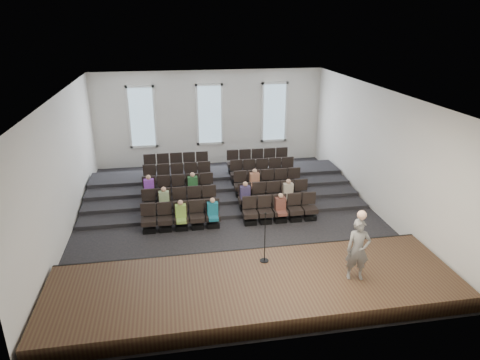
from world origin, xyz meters
The scene contains 14 objects.
ground centered at (0.00, 0.00, 0.00)m, with size 14.00×14.00×0.00m, color black.
ceiling centered at (0.00, 0.00, 5.01)m, with size 12.00×14.00×0.02m, color white.
wall_back centered at (0.00, 7.02, 2.50)m, with size 12.00×0.04×5.00m, color silver.
wall_front centered at (0.00, -7.02, 2.50)m, with size 12.00×0.04×5.00m, color silver.
wall_left centered at (-6.02, 0.00, 2.50)m, with size 0.04×14.00×5.00m, color silver.
wall_right centered at (6.02, 0.00, 2.50)m, with size 0.04×14.00×5.00m, color silver.
stage centered at (0.00, -5.10, 0.25)m, with size 11.80×3.60×0.50m, color #412F1C.
stage_lip centered at (0.00, -3.33, 0.25)m, with size 11.80×0.06×0.52m, color black.
risers centered at (0.00, 3.17, 0.20)m, with size 11.80×4.80×0.60m.
seating_rows centered at (0.00, 1.54, 0.68)m, with size 6.80×4.70×1.67m.
windows centered at (0.00, 6.95, 2.70)m, with size 8.44×0.10×3.24m.
audience centered at (-0.35, 0.45, 0.83)m, with size 6.05×2.64×1.10m.
speaker centered at (2.86, -5.45, 1.42)m, with size 0.67×0.44×1.84m, color #615F5C.
mic_stand centered at (0.48, -4.12, 0.99)m, with size 0.28×0.28×1.65m.
Camera 1 is at (-2.20, -15.24, 7.57)m, focal length 32.00 mm.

